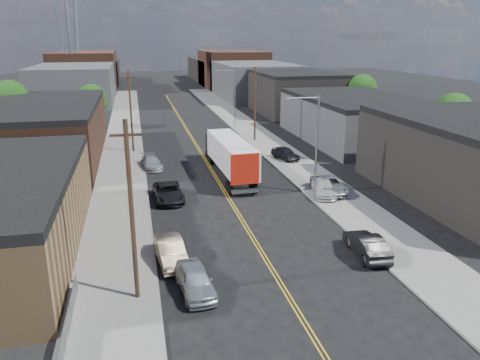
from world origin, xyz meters
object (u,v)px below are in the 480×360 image
car_right_lot_a (329,185)px  car_right_lot_b (323,188)px  car_left_c (168,192)px  car_right_oncoming (367,245)px  car_left_d (151,162)px  car_left_b (170,251)px  car_left_a (195,280)px  car_right_lot_c (285,153)px  semi_truck (228,153)px

car_right_lot_a → car_right_lot_b: 0.99m
car_left_c → car_right_oncoming: 18.26m
car_right_lot_a → car_left_d: bearing=145.4°
car_right_oncoming → car_right_lot_b: size_ratio=1.02×
car_left_b → car_left_d: size_ratio=1.01×
car_right_lot_b → car_left_a: bearing=-120.3°
car_right_oncoming → car_right_lot_c: 25.06m
semi_truck → car_right_lot_c: 8.75m
car_left_c → car_right_lot_b: size_ratio=1.16×
car_right_oncoming → car_right_lot_a: car_right_lot_a is taller
car_right_lot_a → car_right_lot_b: bearing=-138.7°
car_left_d → car_right_oncoming: bearing=-69.7°
car_left_a → car_right_lot_b: 19.41m
car_left_c → car_right_lot_a: size_ratio=1.03×
car_right_oncoming → car_right_lot_c: car_right_lot_c is taller
car_right_lot_a → semi_truck: bearing=136.8°
car_right_oncoming → car_right_lot_b: bearing=-94.9°
car_right_lot_c → car_left_c: bearing=-158.8°
car_right_lot_c → semi_truck: bearing=-167.9°
car_left_a → car_left_b: (-1.06, 4.01, 0.01)m
car_right_oncoming → car_right_lot_a: bearing=-98.0°
car_left_a → car_right_oncoming: size_ratio=0.96×
car_right_lot_a → car_right_lot_b: (-0.79, -0.60, -0.05)m
car_left_b → car_right_oncoming: size_ratio=1.00×
car_left_b → car_right_oncoming: (12.66, -1.86, 0.00)m
car_right_oncoming → car_left_c: bearing=-45.4°
car_left_d → car_right_lot_c: 15.40m
car_right_lot_a → car_right_lot_c: 12.48m
car_left_b → car_left_c: 12.01m
semi_truck → car_left_b: bearing=-113.9°
car_left_d → car_left_c: bearing=-91.9°
car_left_d → car_right_lot_a: size_ratio=0.89×
car_right_lot_c → car_right_lot_a: bearing=-105.7°
car_left_b → car_left_d: bearing=84.7°
car_left_a → car_right_lot_b: (13.45, 14.00, 0.05)m
car_left_a → car_left_c: bearing=85.9°
car_left_b → car_right_lot_a: size_ratio=0.91×
car_left_c → car_right_oncoming: size_ratio=1.14×
car_left_c → car_left_a: bearing=-90.9°
car_left_c → car_left_d: size_ratio=1.15×
car_left_b → car_left_a: bearing=-81.0°
car_left_a → car_left_d: 27.04m
semi_truck → car_right_lot_b: 11.43m
car_left_d → car_right_lot_b: bearing=-48.5°
semi_truck → car_left_c: size_ratio=2.89×
car_left_d → car_left_a: bearing=-94.3°
semi_truck → car_left_d: size_ratio=3.34×
car_left_b → car_left_c: bearing=80.4°
semi_truck → car_left_d: 8.94m
car_left_a → car_right_oncoming: 11.80m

